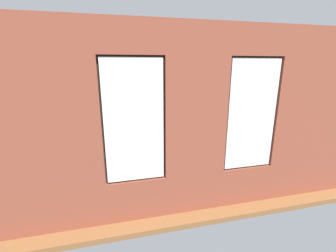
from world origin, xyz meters
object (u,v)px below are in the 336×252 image
at_px(coffee_table, 171,145).
at_px(tv_flatscreen, 40,138).
at_px(papasan_chair, 122,127).
at_px(remote_silver, 159,145).
at_px(potted_plant_near_tv, 58,163).
at_px(couch_left, 242,137).
at_px(couch_by_window, 168,177).
at_px(remote_gray, 171,142).
at_px(cup_ceramic, 181,138).
at_px(remote_black, 164,142).
at_px(potted_plant_foreground_right, 72,113).
at_px(potted_plant_between_couches, 227,157).
at_px(media_console, 44,165).
at_px(potted_plant_by_left_couch, 211,124).

bearing_deg(coffee_table, tv_flatscreen, 7.61).
distance_m(coffee_table, papasan_chair, 2.30).
xyz_separation_m(remote_silver, potted_plant_near_tv, (2.19, 1.37, 0.34)).
bearing_deg(couch_left, couch_by_window, -56.68).
height_order(coffee_table, remote_gray, remote_gray).
bearing_deg(tv_flatscreen, couch_left, -173.46).
bearing_deg(cup_ceramic, remote_silver, 21.84).
relative_size(remote_black, potted_plant_foreground_right, 0.11).
relative_size(papasan_chair, potted_plant_between_couches, 0.85).
height_order(couch_by_window, cup_ceramic, couch_by_window).
relative_size(couch_left, potted_plant_foreground_right, 1.41).
height_order(media_console, potted_plant_foreground_right, potted_plant_foreground_right).
relative_size(remote_black, potted_plant_by_left_couch, 0.28).
bearing_deg(papasan_chair, potted_plant_foreground_right, -2.91).
height_order(remote_gray, remote_silver, same).
bearing_deg(media_console, couch_left, -173.43).
bearing_deg(couch_by_window, tv_flatscreen, -26.66).
height_order(remote_silver, potted_plant_foreground_right, potted_plant_foreground_right).
bearing_deg(potted_plant_between_couches, coffee_table, -64.61).
bearing_deg(tv_flatscreen, potted_plant_near_tv, 117.28).
bearing_deg(potted_plant_near_tv, potted_plant_between_couches, 176.88).
height_order(couch_by_window, tv_flatscreen, tv_flatscreen).
height_order(remote_black, media_console, media_console).
distance_m(coffee_table, potted_plant_by_left_couch, 2.61).
distance_m(cup_ceramic, tv_flatscreen, 3.54).
distance_m(coffee_table, potted_plant_between_couches, 1.88).
relative_size(couch_by_window, tv_flatscreen, 1.57).
relative_size(media_console, potted_plant_by_left_couch, 2.06).
xyz_separation_m(papasan_chair, potted_plant_between_couches, (-2.04, 3.62, 0.17)).
bearing_deg(potted_plant_near_tv, potted_plant_by_left_couch, -144.77).
distance_m(remote_black, media_console, 3.01).
bearing_deg(papasan_chair, cup_ceramic, 131.73).
relative_size(media_console, papasan_chair, 1.23).
bearing_deg(tv_flatscreen, coffee_table, -172.39).
bearing_deg(coffee_table, papasan_chair, -57.27).
relative_size(remote_gray, potted_plant_by_left_couch, 0.28).
xyz_separation_m(cup_ceramic, media_console, (3.46, 0.58, -0.18)).
xyz_separation_m(tv_flatscreen, papasan_chair, (-1.87, -2.35, -0.51)).
bearing_deg(remote_gray, couch_by_window, 171.45).
relative_size(couch_left, cup_ceramic, 20.15).
bearing_deg(potted_plant_near_tv, remote_gray, -149.67).
xyz_separation_m(coffee_table, potted_plant_foreground_right, (2.82, -2.02, 0.62)).
bearing_deg(couch_left, media_console, -84.03).
bearing_deg(remote_silver, potted_plant_foreground_right, -138.23).
height_order(couch_left, potted_plant_between_couches, potted_plant_between_couches).
bearing_deg(couch_left, remote_silver, -83.42).
distance_m(couch_left, potted_plant_foreground_right, 5.54).
relative_size(couch_by_window, papasan_chair, 1.67).
bearing_deg(couch_left, remote_gray, -85.47).
xyz_separation_m(remote_gray, potted_plant_near_tv, (2.56, 1.50, 0.34)).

